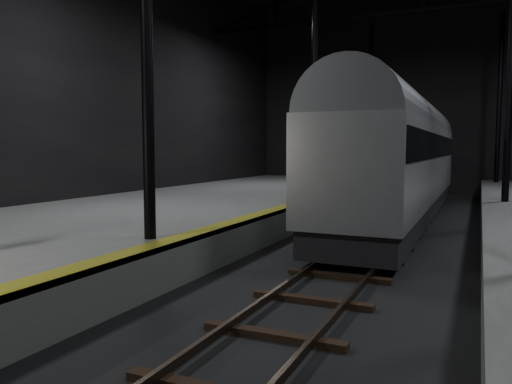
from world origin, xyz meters
The scene contains 5 objects.
ground centered at (0.00, 0.00, 0.00)m, with size 44.00×44.00×0.00m, color black.
platform_left centered at (-7.50, 0.00, 0.50)m, with size 9.00×43.80×1.00m, color #595956.
tactile_strip centered at (-3.25, 0.00, 1.00)m, with size 0.50×43.80×0.01m, color olive.
track centered at (0.00, 0.00, 0.07)m, with size 2.40×43.00×0.24m.
train centered at (0.00, 7.75, 2.85)m, with size 2.86×19.10×5.11m.
Camera 1 is at (2.89, -13.10, 3.01)m, focal length 35.00 mm.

